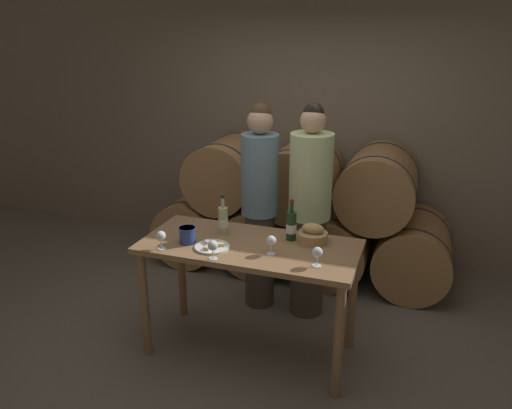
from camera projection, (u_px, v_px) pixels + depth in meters
name	position (u px, v px, depth m)	size (l,w,h in m)	color
ground_plane	(250.00, 349.00, 3.82)	(10.00, 10.00, 0.00)	#665E51
stone_wall_back	(316.00, 104.00, 5.09)	(10.00, 0.12, 3.20)	#7F705B
barrel_stack	(300.00, 213.00, 4.92)	(2.90, 0.89, 1.32)	#9E7042
tasting_table	(250.00, 260.00, 3.57)	(1.54, 0.71, 0.88)	olive
person_left	(260.00, 205.00, 4.18)	(0.31, 0.31, 1.77)	#4C4238
person_right	(309.00, 212.00, 4.05)	(0.34, 0.34, 1.80)	#4C4238
wine_bottle_red	(291.00, 226.00, 3.57)	(0.07, 0.07, 0.31)	#193819
wine_bottle_white	(223.00, 220.00, 3.68)	(0.07, 0.07, 0.30)	#ADBC7F
blue_crock	(187.00, 234.00, 3.53)	(0.12, 0.12, 0.12)	navy
bread_basket	(313.00, 235.00, 3.55)	(0.21, 0.21, 0.14)	tan
cheese_plate	(212.00, 247.00, 3.46)	(0.24, 0.24, 0.04)	white
wine_glass_far_left	(161.00, 236.00, 3.42)	(0.07, 0.07, 0.13)	white
wine_glass_left	(213.00, 246.00, 3.27)	(0.07, 0.07, 0.13)	white
wine_glass_center	(271.00, 241.00, 3.35)	(0.07, 0.07, 0.13)	white
wine_glass_right	(317.00, 253.00, 3.17)	(0.07, 0.07, 0.13)	white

